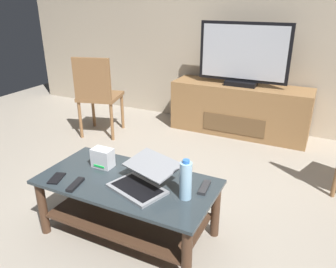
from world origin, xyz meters
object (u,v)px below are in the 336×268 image
router_box (103,158)px  coffee_table (128,198)px  laptop (143,179)px  soundbar_remote (205,187)px  media_cabinet (239,109)px  water_bottle_near (186,180)px  tv_remote (75,185)px  television (243,56)px  cell_phone (57,178)px  side_chair (97,92)px

router_box → coffee_table: bearing=-19.6°
laptop → router_box: bearing=164.2°
laptop → soundbar_remote: laptop is taller
media_cabinet → router_box: media_cabinet is taller
water_bottle_near → tv_remote: bearing=-164.7°
coffee_table → tv_remote: bearing=-141.9°
television → cell_phone: size_ratio=7.18×
water_bottle_near → tv_remote: (-0.67, -0.18, -0.11)m
router_box → water_bottle_near: size_ratio=0.57×
cell_phone → tv_remote: tv_remote is taller
television → tv_remote: (-0.43, -2.33, -0.49)m
media_cabinet → water_bottle_near: 2.20m
soundbar_remote → television: bearing=92.8°
tv_remote → television: bearing=68.3°
laptop → cell_phone: size_ratio=3.18×
television → soundbar_remote: bearing=-81.2°
router_box → soundbar_remote: router_box is taller
router_box → soundbar_remote: size_ratio=0.90×
water_bottle_near → coffee_table: bearing=177.9°
tv_remote → side_chair: bearing=111.8°
laptop → cell_phone: (-0.56, -0.17, -0.05)m
coffee_table → tv_remote: 0.35m
media_cabinet → side_chair: side_chair is taller
media_cabinet → cell_phone: bearing=-104.4°
side_chair → router_box: side_chair is taller
television → laptop: 2.20m
coffee_table → cell_phone: cell_phone is taller
media_cabinet → router_box: (-0.43, -2.06, 0.19)m
router_box → tv_remote: router_box is taller
television → router_box: (-0.43, -2.04, -0.44)m
media_cabinet → soundbar_remote: bearing=-81.3°
tv_remote → media_cabinet: bearing=68.4°
router_box → tv_remote: bearing=-90.1°
coffee_table → soundbar_remote: soundbar_remote is taller
laptop → tv_remote: laptop is taller
media_cabinet → soundbar_remote: size_ratio=9.93×
side_chair → laptop: size_ratio=2.10×
coffee_table → water_bottle_near: size_ratio=4.61×
coffee_table → tv_remote: tv_remote is taller
coffee_table → side_chair: bearing=133.1°
side_chair → tv_remote: side_chair is taller
cell_phone → tv_remote: (0.17, -0.01, 0.01)m
coffee_table → router_box: 0.34m
coffee_table → side_chair: side_chair is taller
media_cabinet → soundbar_remote: 2.05m
coffee_table → water_bottle_near: 0.49m
laptop → side_chair: bearing=135.6°
cell_phone → soundbar_remote: soundbar_remote is taller
cell_phone → side_chair: bearing=100.0°
coffee_table → laptop: laptop is taller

